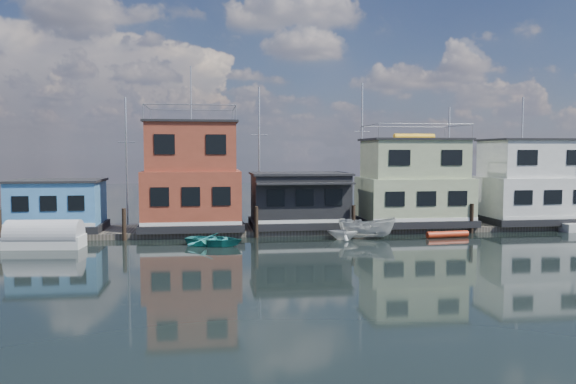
{
  "coord_description": "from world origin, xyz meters",
  "views": [
    {
      "loc": [
        -7.22,
        -29.78,
        6.03
      ],
      "look_at": [
        -1.36,
        12.0,
        3.0
      ],
      "focal_mm": 35.0,
      "sensor_mm": 36.0,
      "label": 1
    }
  ],
  "objects": [
    {
      "name": "houseboat_red",
      "position": [
        -8.5,
        12.0,
        4.1
      ],
      "size": [
        7.4,
        5.9,
        11.86
      ],
      "color": "black",
      "rests_on": "dock"
    },
    {
      "name": "motorboat",
      "position": [
        3.59,
        7.73,
        0.76
      ],
      "size": [
        4.22,
        2.51,
        1.53
      ],
      "primitive_type": "imported",
      "rotation": [
        0.0,
        0.0,
        1.3
      ],
      "color": "beige",
      "rests_on": "ground"
    },
    {
      "name": "dinghy_teal",
      "position": [
        -6.95,
        6.25,
        0.39
      ],
      "size": [
        4.49,
        3.93,
        0.78
      ],
      "primitive_type": "imported",
      "rotation": [
        0.0,
        0.0,
        1.17
      ],
      "color": "teal",
      "rests_on": "ground"
    },
    {
      "name": "red_kayak",
      "position": [
        9.34,
        7.4,
        0.23
      ],
      "size": [
        3.16,
        0.81,
        0.46
      ],
      "primitive_type": "cylinder",
      "rotation": [
        0.0,
        1.57,
        0.11
      ],
      "color": "#B72C13",
      "rests_on": "ground"
    },
    {
      "name": "houseboat_dark",
      "position": [
        -0.5,
        11.98,
        2.42
      ],
      "size": [
        7.4,
        6.1,
        4.06
      ],
      "color": "black",
      "rests_on": "dock"
    },
    {
      "name": "houseboat_blue",
      "position": [
        -18.0,
        12.0,
        2.21
      ],
      "size": [
        6.4,
        4.9,
        3.66
      ],
      "color": "black",
      "rests_on": "dock"
    },
    {
      "name": "ground",
      "position": [
        0.0,
        0.0,
        0.0
      ],
      "size": [
        160.0,
        160.0,
        0.0
      ],
      "primitive_type": "plane",
      "color": "black",
      "rests_on": "ground"
    },
    {
      "name": "tarp_runabout",
      "position": [
        -17.51,
        6.86,
        0.71
      ],
      "size": [
        4.86,
        2.35,
        1.9
      ],
      "rotation": [
        0.0,
        0.0,
        -0.1
      ],
      "color": "silver",
      "rests_on": "ground"
    },
    {
      "name": "houseboat_green",
      "position": [
        8.5,
        12.0,
        3.55
      ],
      "size": [
        8.4,
        5.9,
        7.03
      ],
      "color": "black",
      "rests_on": "dock"
    },
    {
      "name": "dock",
      "position": [
        0.0,
        12.0,
        0.2
      ],
      "size": [
        48.0,
        5.0,
        0.4
      ],
      "primitive_type": "cube",
      "color": "#595147",
      "rests_on": "ground"
    },
    {
      "name": "pilings",
      "position": [
        -0.33,
        9.2,
        1.1
      ],
      "size": [
        42.28,
        0.28,
        2.2
      ],
      "color": "#2D2116",
      "rests_on": "ground"
    },
    {
      "name": "houseboat_white",
      "position": [
        18.5,
        12.0,
        3.54
      ],
      "size": [
        8.4,
        5.9,
        6.66
      ],
      "color": "black",
      "rests_on": "dock"
    },
    {
      "name": "dinghy_white",
      "position": [
        1.88,
        7.55,
        0.6
      ],
      "size": [
        2.57,
        2.32,
        1.19
      ],
      "primitive_type": "imported",
      "rotation": [
        0.0,
        0.0,
        1.4
      ],
      "color": "silver",
      "rests_on": "ground"
    },
    {
      "name": "background_masts",
      "position": [
        4.76,
        18.0,
        5.55
      ],
      "size": [
        36.4,
        0.16,
        12.0
      ],
      "color": "silver",
      "rests_on": "ground"
    }
  ]
}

